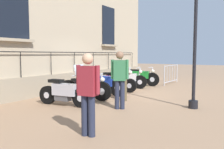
{
  "coord_description": "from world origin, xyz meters",
  "views": [
    {
      "loc": [
        5.2,
        -8.47,
        1.65
      ],
      "look_at": [
        -0.01,
        0.0,
        0.8
      ],
      "focal_mm": 38.4,
      "sensor_mm": 36.0,
      "label": 1
    }
  ],
  "objects_px": {
    "motorcycle_white": "(128,79)",
    "pedestrian_walking": "(120,76)",
    "motorcycle_silver": "(65,92)",
    "motorcycle_black": "(85,88)",
    "bollard": "(125,85)",
    "motorcycle_blue": "(101,84)",
    "motorcycle_red": "(116,82)",
    "motorcycle_green": "(140,77)",
    "pedestrian_standing": "(88,90)",
    "crowd_barrier": "(171,74)"
  },
  "relations": [
    {
      "from": "motorcycle_black",
      "to": "motorcycle_red",
      "type": "relative_size",
      "value": 1.05
    },
    {
      "from": "motorcycle_black",
      "to": "crowd_barrier",
      "type": "height_order",
      "value": "crowd_barrier"
    },
    {
      "from": "motorcycle_silver",
      "to": "motorcycle_black",
      "type": "xyz_separation_m",
      "value": [
        -0.09,
        1.18,
        -0.01
      ]
    },
    {
      "from": "bollard",
      "to": "pedestrian_walking",
      "type": "height_order",
      "value": "pedestrian_walking"
    },
    {
      "from": "motorcycle_blue",
      "to": "crowd_barrier",
      "type": "height_order",
      "value": "crowd_barrier"
    },
    {
      "from": "motorcycle_white",
      "to": "motorcycle_blue",
      "type": "bearing_deg",
      "value": -88.94
    },
    {
      "from": "motorcycle_white",
      "to": "crowd_barrier",
      "type": "relative_size",
      "value": 0.97
    },
    {
      "from": "motorcycle_black",
      "to": "pedestrian_standing",
      "type": "height_order",
      "value": "pedestrian_standing"
    },
    {
      "from": "motorcycle_red",
      "to": "pedestrian_standing",
      "type": "height_order",
      "value": "pedestrian_standing"
    },
    {
      "from": "motorcycle_blue",
      "to": "motorcycle_red",
      "type": "height_order",
      "value": "motorcycle_red"
    },
    {
      "from": "pedestrian_standing",
      "to": "pedestrian_walking",
      "type": "height_order",
      "value": "pedestrian_walking"
    },
    {
      "from": "pedestrian_walking",
      "to": "crowd_barrier",
      "type": "bearing_deg",
      "value": 95.05
    },
    {
      "from": "motorcycle_red",
      "to": "pedestrian_standing",
      "type": "bearing_deg",
      "value": -64.78
    },
    {
      "from": "motorcycle_black",
      "to": "crowd_barrier",
      "type": "relative_size",
      "value": 1.05
    },
    {
      "from": "bollard",
      "to": "pedestrian_walking",
      "type": "relative_size",
      "value": 0.63
    },
    {
      "from": "motorcycle_blue",
      "to": "motorcycle_white",
      "type": "bearing_deg",
      "value": 91.06
    },
    {
      "from": "motorcycle_blue",
      "to": "pedestrian_standing",
      "type": "bearing_deg",
      "value": -58.71
    },
    {
      "from": "motorcycle_red",
      "to": "motorcycle_white",
      "type": "bearing_deg",
      "value": 92.64
    },
    {
      "from": "motorcycle_red",
      "to": "pedestrian_standing",
      "type": "xyz_separation_m",
      "value": [
        2.48,
        -5.27,
        0.52
      ]
    },
    {
      "from": "bollard",
      "to": "crowd_barrier",
      "type": "bearing_deg",
      "value": 91.16
    },
    {
      "from": "bollard",
      "to": "pedestrian_standing",
      "type": "height_order",
      "value": "pedestrian_standing"
    },
    {
      "from": "motorcycle_silver",
      "to": "motorcycle_green",
      "type": "height_order",
      "value": "motorcycle_silver"
    },
    {
      "from": "crowd_barrier",
      "to": "pedestrian_walking",
      "type": "height_order",
      "value": "pedestrian_walking"
    },
    {
      "from": "bollard",
      "to": "pedestrian_standing",
      "type": "bearing_deg",
      "value": -72.51
    },
    {
      "from": "crowd_barrier",
      "to": "motorcycle_green",
      "type": "bearing_deg",
      "value": -127.98
    },
    {
      "from": "motorcycle_green",
      "to": "bollard",
      "type": "bearing_deg",
      "value": -72.44
    },
    {
      "from": "motorcycle_red",
      "to": "motorcycle_green",
      "type": "height_order",
      "value": "motorcycle_red"
    },
    {
      "from": "motorcycle_green",
      "to": "motorcycle_red",
      "type": "bearing_deg",
      "value": -91.58
    },
    {
      "from": "bollard",
      "to": "motorcycle_blue",
      "type": "bearing_deg",
      "value": 159.61
    },
    {
      "from": "motorcycle_silver",
      "to": "motorcycle_red",
      "type": "bearing_deg",
      "value": 91.88
    },
    {
      "from": "motorcycle_black",
      "to": "motorcycle_red",
      "type": "distance_m",
      "value": 2.22
    },
    {
      "from": "motorcycle_black",
      "to": "motorcycle_green",
      "type": "height_order",
      "value": "motorcycle_green"
    },
    {
      "from": "motorcycle_green",
      "to": "crowd_barrier",
      "type": "bearing_deg",
      "value": 52.02
    },
    {
      "from": "motorcycle_blue",
      "to": "pedestrian_standing",
      "type": "distance_m",
      "value": 4.83
    },
    {
      "from": "motorcycle_white",
      "to": "crowd_barrier",
      "type": "bearing_deg",
      "value": 64.15
    },
    {
      "from": "crowd_barrier",
      "to": "pedestrian_walking",
      "type": "distance_m",
      "value": 6.78
    },
    {
      "from": "motorcycle_silver",
      "to": "pedestrian_standing",
      "type": "bearing_deg",
      "value": -38.34
    },
    {
      "from": "motorcycle_blue",
      "to": "pedestrian_standing",
      "type": "height_order",
      "value": "pedestrian_standing"
    },
    {
      "from": "motorcycle_red",
      "to": "motorcycle_blue",
      "type": "bearing_deg",
      "value": -90.59
    },
    {
      "from": "motorcycle_blue",
      "to": "pedestrian_walking",
      "type": "height_order",
      "value": "pedestrian_walking"
    },
    {
      "from": "motorcycle_white",
      "to": "motorcycle_black",
      "type": "bearing_deg",
      "value": -88.69
    },
    {
      "from": "crowd_barrier",
      "to": "pedestrian_standing",
      "type": "distance_m",
      "value": 9.24
    },
    {
      "from": "pedestrian_walking",
      "to": "motorcycle_green",
      "type": "bearing_deg",
      "value": 108.61
    },
    {
      "from": "motorcycle_green",
      "to": "bollard",
      "type": "distance_m",
      "value": 4.25
    },
    {
      "from": "motorcycle_silver",
      "to": "bollard",
      "type": "bearing_deg",
      "value": 54.31
    },
    {
      "from": "motorcycle_blue",
      "to": "motorcycle_white",
      "type": "relative_size",
      "value": 1.17
    },
    {
      "from": "motorcycle_silver",
      "to": "pedestrian_standing",
      "type": "xyz_separation_m",
      "value": [
        2.37,
        -1.88,
        0.51
      ]
    },
    {
      "from": "pedestrian_standing",
      "to": "pedestrian_walking",
      "type": "relative_size",
      "value": 0.96
    },
    {
      "from": "motorcycle_white",
      "to": "pedestrian_walking",
      "type": "bearing_deg",
      "value": -65.15
    },
    {
      "from": "motorcycle_white",
      "to": "motorcycle_green",
      "type": "distance_m",
      "value": 1.17
    }
  ]
}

